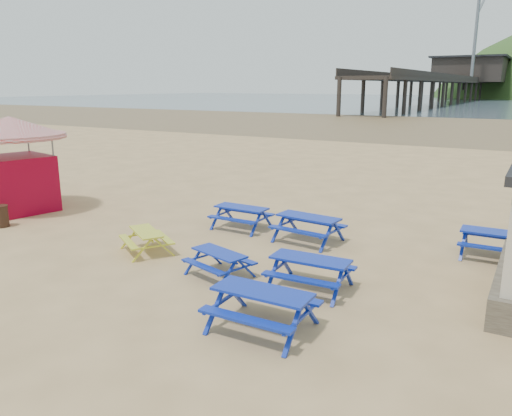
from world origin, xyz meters
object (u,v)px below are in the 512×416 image
Objects in this scene: picnic_table_blue_b at (241,218)px; picnic_table_yellow at (146,242)px; litter_bin at (1,216)px; ice_cream_kiosk at (12,152)px; picnic_table_blue_a at (308,229)px.

picnic_table_yellow is at bearing -106.85° from picnic_table_blue_b.
ice_cream_kiosk is at bearing 131.29° from litter_bin.
picnic_table_yellow is at bearing 4.14° from litter_bin.
ice_cream_kiosk reaches higher than picnic_table_blue_a.
picnic_table_blue_b reaches higher than litter_bin.
picnic_table_blue_a is 11.81m from ice_cream_kiosk.
picnic_table_yellow is 0.41× the size of ice_cream_kiosk.
picnic_table_blue_b is 0.92× the size of picnic_table_yellow.
picnic_table_blue_a is 1.15× the size of picnic_table_blue_b.
picnic_table_blue_b is 8.37m from litter_bin.
ice_cream_kiosk is at bearing -165.28° from picnic_table_blue_b.
litter_bin reaches higher than picnic_table_yellow.
ice_cream_kiosk reaches higher than litter_bin.
litter_bin is (-9.95, -3.79, -0.03)m from picnic_table_blue_a.
picnic_table_blue_a is 2.61m from picnic_table_blue_b.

